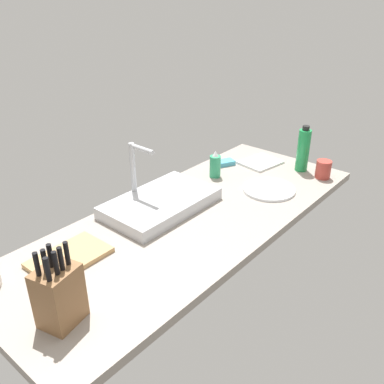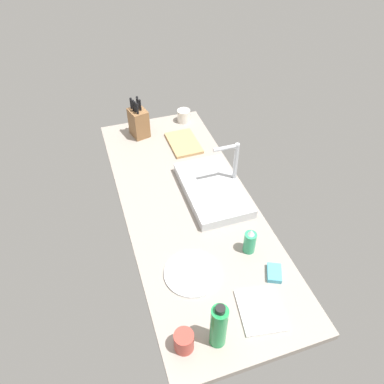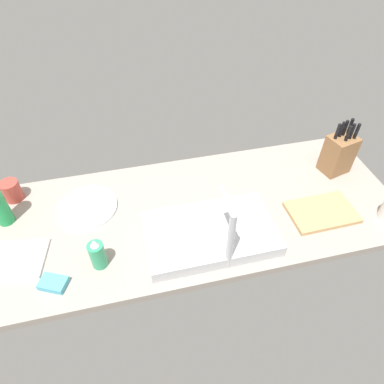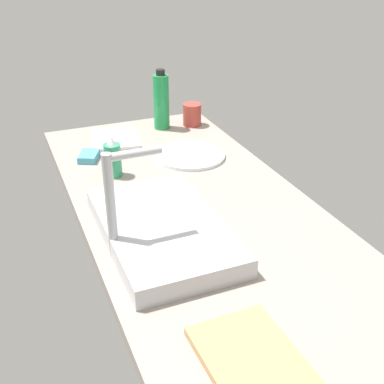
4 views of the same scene
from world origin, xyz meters
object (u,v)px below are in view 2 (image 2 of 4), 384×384
at_px(ceramic_cup, 184,341).
at_px(dish_sponge, 274,273).
at_px(sink_basin, 212,189).
at_px(water_bottle, 219,326).
at_px(soap_bottle, 250,242).
at_px(coffee_mug, 184,116).
at_px(faucet, 233,162).
at_px(knife_block, 139,122).
at_px(dinner_plate, 192,273).
at_px(dish_towel, 260,310).
at_px(cutting_board, 184,143).

relative_size(ceramic_cup, dish_sponge, 1.00).
height_order(sink_basin, water_bottle, water_bottle).
bearing_deg(soap_bottle, coffee_mug, 177.81).
bearing_deg(water_bottle, faucet, 153.96).
height_order(sink_basin, dish_sponge, sink_basin).
xyz_separation_m(faucet, coffee_mug, (-0.70, -0.05, -0.12)).
distance_m(sink_basin, dish_sponge, 0.57).
relative_size(faucet, coffee_mug, 3.18).
height_order(water_bottle, coffee_mug, water_bottle).
xyz_separation_m(sink_basin, knife_block, (-0.66, -0.25, 0.07)).
bearing_deg(dinner_plate, dish_towel, 38.79).
relative_size(sink_basin, dish_towel, 2.41).
xyz_separation_m(faucet, dish_sponge, (0.59, -0.05, -0.15)).
bearing_deg(knife_block, cutting_board, 38.33).
bearing_deg(ceramic_cup, coffee_mug, 162.70).
bearing_deg(faucet, knife_block, -149.75).
height_order(soap_bottle, dish_towel, soap_bottle).
bearing_deg(ceramic_cup, soap_bottle, 129.05).
distance_m(faucet, dish_sponge, 0.61).
height_order(water_bottle, dish_towel, water_bottle).
bearing_deg(water_bottle, dinner_plate, 179.35).
bearing_deg(dish_towel, knife_block, -172.11).
bearing_deg(coffee_mug, dinner_plate, -15.65).
distance_m(cutting_board, dish_towel, 1.18).
distance_m(knife_block, dish_towel, 1.38).
distance_m(faucet, knife_block, 0.74).
bearing_deg(dish_sponge, sink_basin, -172.74).
bearing_deg(ceramic_cup, faucet, 146.54).
relative_size(sink_basin, knife_block, 1.94).
relative_size(knife_block, ceramic_cup, 2.80).
distance_m(sink_basin, dinner_plate, 0.52).
relative_size(cutting_board, coffee_mug, 3.09).
bearing_deg(sink_basin, cutting_board, -178.35).
distance_m(cutting_board, water_bottle, 1.27).
bearing_deg(dish_towel, dinner_plate, -141.21).
bearing_deg(coffee_mug, knife_block, -77.75).
bearing_deg(soap_bottle, cutting_board, -177.60).
height_order(dinner_plate, coffee_mug, coffee_mug).
bearing_deg(knife_block, dish_sponge, 1.06).
bearing_deg(water_bottle, soap_bottle, 140.58).
relative_size(knife_block, water_bottle, 1.06).
bearing_deg(dinner_plate, water_bottle, -0.65).
relative_size(dinner_plate, coffee_mug, 2.85).
xyz_separation_m(sink_basin, soap_bottle, (0.41, 0.02, 0.03)).
distance_m(cutting_board, ceramic_cup, 1.28).
xyz_separation_m(faucet, dish_towel, (0.73, -0.18, -0.16)).
xyz_separation_m(sink_basin, dish_sponge, (0.57, 0.07, -0.01)).
bearing_deg(dish_towel, soap_bottle, 163.93).
relative_size(knife_block, cutting_board, 0.94).
relative_size(cutting_board, dish_towel, 1.32).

